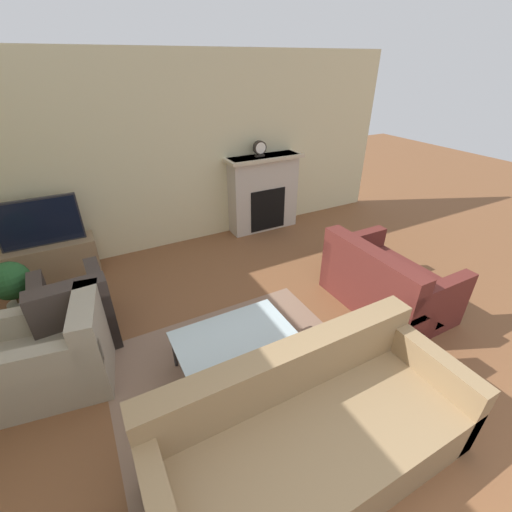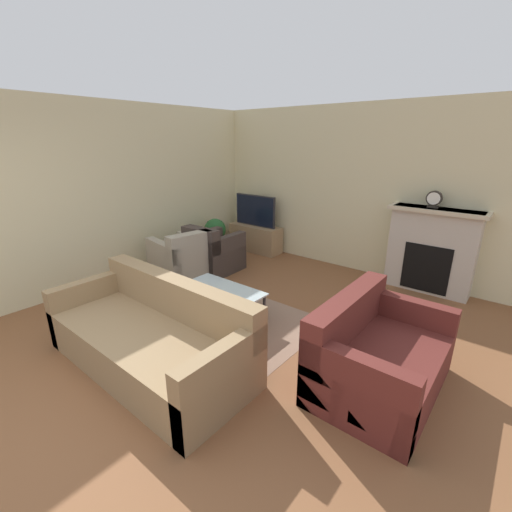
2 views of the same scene
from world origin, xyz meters
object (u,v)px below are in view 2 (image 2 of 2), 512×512
couch_loveseat (377,357)px  mantel_clock (434,199)px  couch_sectional (152,338)px  armchair_by_window (181,261)px  tv (255,211)px  coffee_table (218,293)px  potted_plant (215,233)px  armchair_accent (214,255)px

couch_loveseat → mantel_clock: 2.79m
couch_sectional → armchair_by_window: same height
couch_sectional → couch_loveseat: (1.85, 1.08, 0.01)m
tv → couch_loveseat: (3.41, -2.45, -0.53)m
mantel_clock → coffee_table: bearing=-122.7°
armchair_by_window → potted_plant: size_ratio=1.33×
coffee_table → mantel_clock: size_ratio=4.48×
couch_sectional → potted_plant: size_ratio=2.98×
mantel_clock → potted_plant: bearing=-165.5°
armchair_accent → mantel_clock: size_ratio=3.68×
couch_loveseat → armchair_by_window: 3.42m
couch_loveseat → potted_plant: size_ratio=1.83×
couch_loveseat → armchair_accent: same height
coffee_table → tv: bearing=120.2°
coffee_table → mantel_clock: (1.68, 2.62, 1.00)m
couch_loveseat → mantel_clock: mantel_clock is taller
coffee_table → potted_plant: bearing=136.2°
couch_loveseat → coffee_table: 1.96m
couch_sectional → armchair_by_window: bearing=133.5°
tv → potted_plant: tv is taller
mantel_clock → armchair_by_window: bearing=-146.8°
couch_loveseat → armchair_accent: (-3.21, 1.09, 0.01)m
couch_loveseat → armchair_by_window: same height
potted_plant → couch_loveseat: bearing=-23.9°
couch_sectional → mantel_clock: 4.11m
tv → armchair_by_window: size_ratio=0.95×
couch_sectional → potted_plant: bearing=124.7°
coffee_table → armchair_accent: bearing=137.5°
couch_loveseat → armchair_accent: size_ratio=1.56×
armchair_by_window → coffee_table: (1.42, -0.59, 0.07)m
coffee_table → mantel_clock: mantel_clock is taller
potted_plant → armchair_accent: bearing=-46.7°
couch_loveseat → armchair_accent: 3.39m
tv → couch_sectional: bearing=-66.1°
armchair_by_window → mantel_clock: (3.10, 2.03, 1.06)m
tv → couch_sectional: (1.56, -3.53, -0.54)m
armchair_accent → coffee_table: 1.70m
armchair_accent → potted_plant: armchair_accent is taller
tv → potted_plant: bearing=-113.2°
couch_loveseat → mantel_clock: (-0.27, 2.56, 1.07)m
coffee_table → armchair_by_window: bearing=157.6°
coffee_table → mantel_clock: 3.26m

